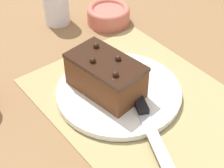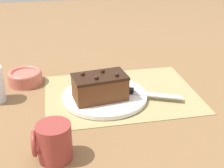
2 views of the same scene
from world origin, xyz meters
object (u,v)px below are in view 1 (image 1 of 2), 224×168
at_px(cake_plate, 119,92).
at_px(drinking_glass, 56,4).
at_px(serving_knife, 144,114).
at_px(chocolate_cake, 106,75).
at_px(small_bowl, 108,14).

xyz_separation_m(cake_plate, drinking_glass, (0.32, -0.05, 0.04)).
bearing_deg(serving_knife, chocolate_cake, -60.98).
xyz_separation_m(cake_plate, chocolate_cake, (0.02, 0.02, 0.04)).
bearing_deg(small_bowl, drinking_glass, 51.10).
relative_size(chocolate_cake, small_bowl, 1.47).
distance_m(cake_plate, chocolate_cake, 0.05).
bearing_deg(small_bowl, cake_plate, 146.54).
distance_m(serving_knife, small_bowl, 0.36).
bearing_deg(cake_plate, small_bowl, -33.46).
distance_m(cake_plate, small_bowl, 0.28).
height_order(cake_plate, chocolate_cake, chocolate_cake).
bearing_deg(drinking_glass, chocolate_cake, 166.32).
height_order(cake_plate, drinking_glass, drinking_glass).
relative_size(chocolate_cake, serving_knife, 0.79).
distance_m(chocolate_cake, drinking_glass, 0.31).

